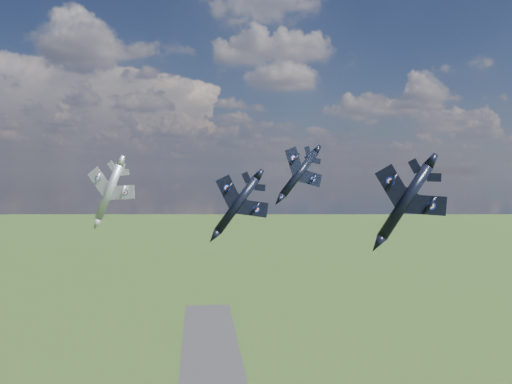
{
  "coord_description": "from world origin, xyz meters",
  "views": [
    {
      "loc": [
        -5.69,
        -69.72,
        86.54
      ],
      "look_at": [
        3.65,
        10.46,
        83.16
      ],
      "focal_mm": 35.0,
      "sensor_mm": 36.0,
      "label": 1
    }
  ],
  "objects_px": {
    "jet_right_navy": "(405,202)",
    "jet_high_navy": "(299,174)",
    "jet_left_silver": "(109,192)",
    "jet_lead_navy": "(237,205)"
  },
  "relations": [
    {
      "from": "jet_right_navy",
      "to": "jet_high_navy",
      "type": "bearing_deg",
      "value": 125.87
    },
    {
      "from": "jet_lead_navy",
      "to": "jet_high_navy",
      "type": "distance_m",
      "value": 15.86
    },
    {
      "from": "jet_right_navy",
      "to": "jet_high_navy",
      "type": "height_order",
      "value": "jet_high_navy"
    },
    {
      "from": "jet_right_navy",
      "to": "jet_left_silver",
      "type": "xyz_separation_m",
      "value": [
        -42.26,
        22.28,
        0.59
      ]
    },
    {
      "from": "jet_lead_navy",
      "to": "jet_high_navy",
      "type": "relative_size",
      "value": 1.02
    },
    {
      "from": "jet_high_navy",
      "to": "jet_left_silver",
      "type": "relative_size",
      "value": 1.06
    },
    {
      "from": "jet_high_navy",
      "to": "jet_left_silver",
      "type": "distance_m",
      "value": 33.72
    },
    {
      "from": "jet_lead_navy",
      "to": "jet_right_navy",
      "type": "bearing_deg",
      "value": -35.38
    },
    {
      "from": "jet_right_navy",
      "to": "jet_high_navy",
      "type": "distance_m",
      "value": 28.3
    },
    {
      "from": "jet_high_navy",
      "to": "jet_left_silver",
      "type": "bearing_deg",
      "value": 166.12
    }
  ]
}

